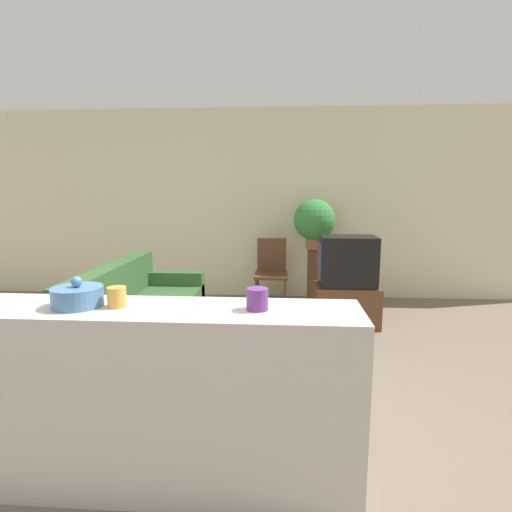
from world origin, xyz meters
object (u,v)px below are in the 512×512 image
at_px(potted_plant, 314,221).
at_px(wooden_chair, 271,269).
at_px(couch, 140,321).
at_px(decorative_bowl, 78,296).
at_px(television, 347,261).

bearing_deg(potted_plant, wooden_chair, -166.04).
relative_size(couch, wooden_chair, 2.04).
relative_size(wooden_chair, potted_plant, 1.34).
xyz_separation_m(couch, decorative_bowl, (0.33, -1.72, 0.73)).
xyz_separation_m(couch, wooden_chair, (1.22, 1.67, 0.20)).
bearing_deg(potted_plant, couch, -134.76).
bearing_deg(couch, potted_plant, 45.24).
bearing_deg(couch, wooden_chair, 53.78).
relative_size(television, potted_plant, 0.94).
distance_m(wooden_chair, potted_plant, 0.88).
xyz_separation_m(couch, potted_plant, (1.80, 1.81, 0.84)).
bearing_deg(decorative_bowl, couch, 100.84).
height_order(couch, decorative_bowl, decorative_bowl).
bearing_deg(wooden_chair, decorative_bowl, -104.78).
height_order(television, wooden_chair, television).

